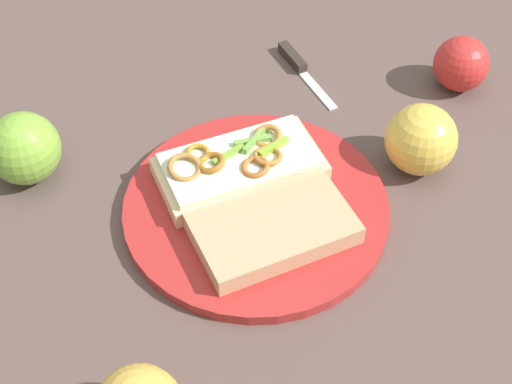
{
  "coord_description": "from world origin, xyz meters",
  "views": [
    {
      "loc": [
        0.41,
        -0.37,
        0.64
      ],
      "look_at": [
        0.0,
        0.0,
        0.03
      ],
      "focal_mm": 54.41,
      "sensor_mm": 36.0,
      "label": 1
    }
  ],
  "objects_px": {
    "apple_1": "(24,148)",
    "knife": "(299,66)",
    "plate": "(256,209)",
    "apple_3": "(421,139)",
    "sandwich": "(239,166)",
    "apple_4": "(461,64)",
    "bread_slice_side": "(273,228)"
  },
  "relations": [
    {
      "from": "apple_4",
      "to": "knife",
      "type": "height_order",
      "value": "apple_4"
    },
    {
      "from": "sandwich",
      "to": "bread_slice_side",
      "type": "relative_size",
      "value": 1.24
    },
    {
      "from": "apple_4",
      "to": "knife",
      "type": "distance_m",
      "value": 0.2
    },
    {
      "from": "apple_3",
      "to": "bread_slice_side",
      "type": "bearing_deg",
      "value": -97.37
    },
    {
      "from": "sandwich",
      "to": "apple_3",
      "type": "distance_m",
      "value": 0.21
    },
    {
      "from": "apple_1",
      "to": "knife",
      "type": "height_order",
      "value": "apple_1"
    },
    {
      "from": "sandwich",
      "to": "knife",
      "type": "xyz_separation_m",
      "value": [
        -0.1,
        0.19,
        -0.02
      ]
    },
    {
      "from": "sandwich",
      "to": "bread_slice_side",
      "type": "height_order",
      "value": "sandwich"
    },
    {
      "from": "sandwich",
      "to": "knife",
      "type": "height_order",
      "value": "sandwich"
    },
    {
      "from": "apple_3",
      "to": "apple_4",
      "type": "relative_size",
      "value": 1.18
    },
    {
      "from": "sandwich",
      "to": "bread_slice_side",
      "type": "xyz_separation_m",
      "value": [
        0.09,
        -0.03,
        -0.0
      ]
    },
    {
      "from": "plate",
      "to": "apple_1",
      "type": "xyz_separation_m",
      "value": [
        -0.22,
        -0.15,
        0.03
      ]
    },
    {
      "from": "plate",
      "to": "sandwich",
      "type": "bearing_deg",
      "value": 161.14
    },
    {
      "from": "plate",
      "to": "sandwich",
      "type": "height_order",
      "value": "sandwich"
    },
    {
      "from": "plate",
      "to": "apple_4",
      "type": "bearing_deg",
      "value": 87.94
    },
    {
      "from": "bread_slice_side",
      "to": "apple_4",
      "type": "xyz_separation_m",
      "value": [
        -0.03,
        0.35,
        0.01
      ]
    },
    {
      "from": "sandwich",
      "to": "apple_1",
      "type": "height_order",
      "value": "apple_1"
    },
    {
      "from": "apple_4",
      "to": "knife",
      "type": "bearing_deg",
      "value": -141.33
    },
    {
      "from": "bread_slice_side",
      "to": "knife",
      "type": "relative_size",
      "value": 1.21
    },
    {
      "from": "bread_slice_side",
      "to": "knife",
      "type": "bearing_deg",
      "value": 57.78
    },
    {
      "from": "knife",
      "to": "apple_4",
      "type": "bearing_deg",
      "value": 53.78
    },
    {
      "from": "knife",
      "to": "apple_3",
      "type": "bearing_deg",
      "value": 9.33
    },
    {
      "from": "apple_1",
      "to": "knife",
      "type": "xyz_separation_m",
      "value": [
        0.07,
        0.36,
        -0.04
      ]
    },
    {
      "from": "plate",
      "to": "knife",
      "type": "relative_size",
      "value": 2.15
    },
    {
      "from": "knife",
      "to": "sandwich",
      "type": "bearing_deg",
      "value": -46.98
    },
    {
      "from": "sandwich",
      "to": "apple_4",
      "type": "xyz_separation_m",
      "value": [
        0.06,
        0.32,
        0.01
      ]
    },
    {
      "from": "sandwich",
      "to": "knife",
      "type": "bearing_deg",
      "value": 47.33
    },
    {
      "from": "bread_slice_side",
      "to": "apple_4",
      "type": "bearing_deg",
      "value": 22.57
    },
    {
      "from": "plate",
      "to": "apple_3",
      "type": "bearing_deg",
      "value": 69.47
    },
    {
      "from": "apple_1",
      "to": "apple_4",
      "type": "relative_size",
      "value": 1.19
    },
    {
      "from": "sandwich",
      "to": "bread_slice_side",
      "type": "distance_m",
      "value": 0.09
    },
    {
      "from": "sandwich",
      "to": "apple_1",
      "type": "bearing_deg",
      "value": 153.54
    }
  ]
}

